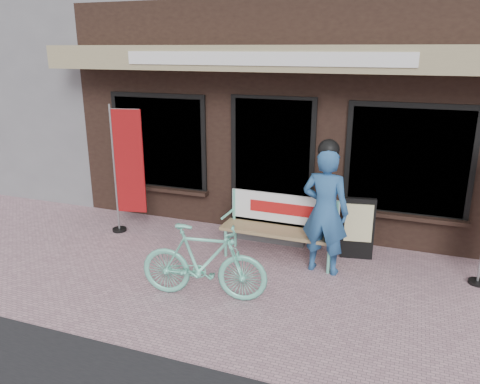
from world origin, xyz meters
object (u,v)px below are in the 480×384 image
at_px(bicycle, 204,262).
at_px(nobori_red, 127,169).
at_px(menu_stand, 358,228).
at_px(person, 325,209).
at_px(bench, 281,222).

relative_size(bicycle, nobori_red, 0.74).
bearing_deg(menu_stand, person, -133.60).
xyz_separation_m(person, menu_stand, (0.38, 0.57, -0.43)).
xyz_separation_m(bench, bicycle, (-0.56, -1.43, -0.07)).
bearing_deg(bench, person, -19.03).
bearing_deg(person, bench, 165.74).
distance_m(bicycle, menu_stand, 2.37).
relative_size(person, nobori_red, 0.87).
xyz_separation_m(bench, person, (0.65, -0.24, 0.35)).
xyz_separation_m(person, bicycle, (-1.20, -1.19, -0.42)).
distance_m(bicycle, nobori_red, 2.57).
bearing_deg(bench, bicycle, -110.17).
bearing_deg(person, menu_stand, 62.01).
bearing_deg(nobori_red, bench, -13.34).
distance_m(bench, menu_stand, 1.08).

